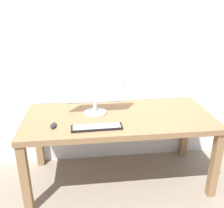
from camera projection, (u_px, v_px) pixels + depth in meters
The scene contains 6 objects.
ground_plane at pixel (118, 178), 2.55m from camera, with size 6.00×6.00×0.00m, color gray.
wall_back at pixel (113, 24), 2.40m from camera, with size 2.86×0.04×3.00m, color silver.
desk at pixel (119, 123), 2.32m from camera, with size 1.74×0.78×0.71m.
monitor at pixel (95, 90), 2.28m from camera, with size 0.57×0.21×0.41m.
keyboard_primary at pixel (97, 127), 2.05m from camera, with size 0.43×0.13×0.02m.
mouse at pixel (53, 125), 2.07m from camera, with size 0.05×0.10×0.03m, color #232328.
Camera 1 is at (-0.31, -2.07, 1.65)m, focal length 39.53 mm.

